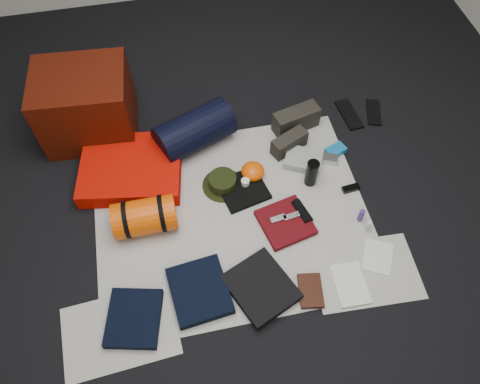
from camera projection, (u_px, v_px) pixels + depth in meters
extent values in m
cube|color=black|center=(232.00, 217.00, 2.79)|extent=(4.50, 4.50, 0.02)
cube|color=silver|center=(232.00, 216.00, 2.78)|extent=(1.60, 1.30, 0.01)
cube|color=silver|center=(120.00, 331.00, 2.40)|extent=(0.61, 0.44, 0.00)
cube|color=silver|center=(365.00, 272.00, 2.58)|extent=(0.60, 0.43, 0.00)
cube|color=#450F05|center=(86.00, 105.00, 2.96)|extent=(0.60, 0.51, 0.47)
cube|color=red|center=(131.00, 169.00, 2.90)|extent=(0.68, 0.59, 0.11)
cylinder|color=#E54B03|center=(145.00, 217.00, 2.65)|extent=(0.36, 0.21, 0.21)
cylinder|color=black|center=(127.00, 220.00, 2.64)|extent=(0.02, 0.22, 0.22)
cylinder|color=black|center=(162.00, 213.00, 2.66)|extent=(0.03, 0.22, 0.22)
cylinder|color=black|center=(195.00, 131.00, 2.97)|extent=(0.55, 0.42, 0.26)
cylinder|color=black|center=(223.00, 185.00, 2.89)|extent=(0.30, 0.30, 0.01)
cylinder|color=black|center=(223.00, 181.00, 2.86)|extent=(0.17, 0.17, 0.07)
cube|color=#292620|center=(289.00, 143.00, 3.01)|extent=(0.26, 0.18, 0.12)
cube|color=#292620|center=(296.00, 120.00, 3.09)|extent=(0.33, 0.19, 0.15)
cube|color=black|center=(349.00, 115.00, 3.22)|extent=(0.13, 0.28, 0.02)
cube|color=black|center=(374.00, 112.00, 3.23)|extent=(0.15, 0.25, 0.01)
cube|color=black|center=(134.00, 318.00, 2.41)|extent=(0.33, 0.36, 0.05)
cube|color=black|center=(200.00, 291.00, 2.49)|extent=(0.33, 0.37, 0.05)
cube|color=black|center=(261.00, 287.00, 2.50)|extent=(0.42, 0.44, 0.05)
cube|color=black|center=(243.00, 189.00, 2.86)|extent=(0.32, 0.31, 0.03)
cube|color=#53090D|center=(285.00, 222.00, 2.73)|extent=(0.33, 0.33, 0.04)
ellipsoid|color=#E54B03|center=(253.00, 171.00, 2.90)|extent=(0.18, 0.18, 0.10)
cube|color=gray|center=(303.00, 160.00, 2.97)|extent=(0.28, 0.26, 0.06)
cylinder|color=black|center=(312.00, 173.00, 2.83)|extent=(0.09, 0.09, 0.19)
cylinder|color=black|center=(302.00, 212.00, 2.76)|extent=(0.10, 0.17, 0.06)
cube|color=#B4B3B9|center=(329.00, 159.00, 2.98)|extent=(0.12, 0.10, 0.04)
cube|color=#106CA2|center=(336.00, 151.00, 3.02)|extent=(0.15, 0.12, 0.04)
cylinder|color=#4D277D|center=(361.00, 215.00, 2.72)|extent=(0.04, 0.04, 0.09)
cylinder|color=#BABFBA|center=(368.00, 226.00, 2.69)|extent=(0.04, 0.04, 0.08)
cube|color=black|center=(310.00, 291.00, 2.50)|extent=(0.15, 0.21, 0.03)
cube|color=silver|center=(350.00, 284.00, 2.53)|extent=(0.18, 0.25, 0.01)
cube|color=silver|center=(378.00, 257.00, 2.63)|extent=(0.23, 0.25, 0.01)
cube|color=black|center=(351.00, 188.00, 2.87)|extent=(0.11, 0.05, 0.03)
cube|color=#B4B3B9|center=(130.00, 320.00, 2.43)|extent=(0.06, 0.06, 0.01)
cylinder|color=silver|center=(245.00, 182.00, 2.86)|extent=(0.05, 0.05, 0.04)
cube|color=#B4B3B9|center=(278.00, 219.00, 2.72)|extent=(0.10, 0.05, 0.01)
cube|color=#B4B3B9|center=(292.00, 216.00, 2.72)|extent=(0.10, 0.05, 0.01)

